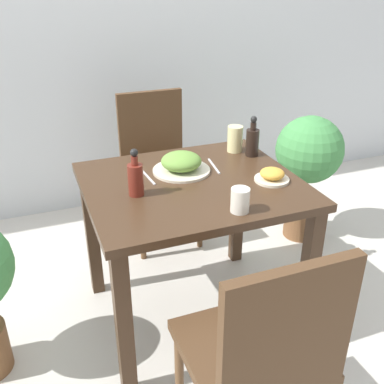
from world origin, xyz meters
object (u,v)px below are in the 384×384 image
object	(u,v)px
juice_glass	(235,139)
sauce_bottle	(136,178)
chair_far	(157,159)
drink_cup	(240,200)
chair_near	(263,352)
condiment_bottle	(252,141)
side_plate	(272,176)
potted_plant_right	(308,161)
food_plate	(181,163)

from	to	relation	value
juice_glass	sauce_bottle	bearing A→B (deg)	-153.29
chair_far	drink_cup	xyz separation A→B (m)	(-0.01, -1.11, 0.26)
drink_cup	chair_near	bearing A→B (deg)	-107.08
condiment_bottle	side_plate	bearing A→B (deg)	-101.04
chair_near	drink_cup	bearing A→B (deg)	-107.08
drink_cup	sauce_bottle	size ratio (longest dim) A/B	0.48
chair_far	juice_glass	size ratio (longest dim) A/B	6.96
chair_near	potted_plant_right	size ratio (longest dim) A/B	1.14
sauce_bottle	side_plate	bearing A→B (deg)	-8.08
sauce_bottle	chair_far	bearing A→B (deg)	68.17
juice_glass	potted_plant_right	xyz separation A→B (m)	(0.58, 0.18, -0.27)
chair_far	drink_cup	bearing A→B (deg)	-90.29
side_plate	food_plate	bearing A→B (deg)	144.98
side_plate	sauce_bottle	bearing A→B (deg)	171.92
food_plate	potted_plant_right	xyz separation A→B (m)	(0.92, 0.32, -0.25)
juice_glass	side_plate	bearing A→B (deg)	-90.61
chair_far	potted_plant_right	xyz separation A→B (m)	(0.83, -0.37, 0.01)
chair_near	sauce_bottle	xyz separation A→B (m)	(-0.18, 0.75, 0.29)
chair_far	drink_cup	distance (m)	1.14
side_plate	drink_cup	distance (m)	0.32
chair_far	side_plate	distance (m)	0.98
side_plate	condiment_bottle	bearing A→B (deg)	78.96
sauce_bottle	potted_plant_right	xyz separation A→B (m)	(1.17, 0.47, -0.28)
chair_near	food_plate	size ratio (longest dim) A/B	3.46
sauce_bottle	condiment_bottle	bearing A→B (deg)	18.35
chair_far	potted_plant_right	bearing A→B (deg)	-23.65
food_plate	condiment_bottle	distance (m)	0.40
food_plate	side_plate	distance (m)	0.41
sauce_bottle	condiment_bottle	size ratio (longest dim) A/B	1.00
food_plate	drink_cup	distance (m)	0.43
drink_cup	juice_glass	xyz separation A→B (m)	(0.26, 0.57, 0.02)
food_plate	sauce_bottle	world-z (taller)	sauce_bottle
drink_cup	chair_far	bearing A→B (deg)	89.71
chair_far	potted_plant_right	distance (m)	0.91
chair_far	sauce_bottle	distance (m)	0.95
side_plate	condiment_bottle	distance (m)	0.30
condiment_bottle	chair_far	bearing A→B (deg)	115.91
drink_cup	condiment_bottle	world-z (taller)	condiment_bottle
condiment_bottle	chair_near	bearing A→B (deg)	-115.32
chair_far	food_plate	distance (m)	0.74
chair_near	drink_cup	distance (m)	0.56
chair_far	side_plate	xyz separation A→B (m)	(0.25, -0.92, 0.24)
chair_far	condiment_bottle	size ratio (longest dim) A/B	4.53
sauce_bottle	potted_plant_right	size ratio (longest dim) A/B	0.25
chair_near	drink_cup	xyz separation A→B (m)	(0.14, 0.47, 0.26)
juice_glass	condiment_bottle	size ratio (longest dim) A/B	0.65
chair_far	potted_plant_right	size ratio (longest dim) A/B	1.14
side_plate	chair_far	bearing A→B (deg)	104.99
food_plate	potted_plant_right	world-z (taller)	food_plate
chair_near	potted_plant_right	xyz separation A→B (m)	(0.98, 1.22, 0.01)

